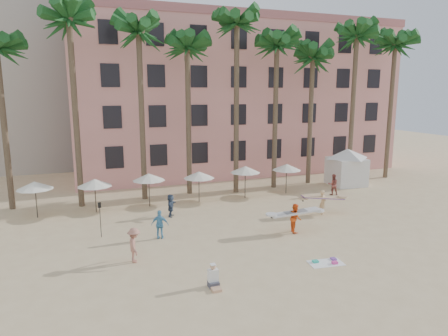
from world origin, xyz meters
name	(u,v)px	position (x,y,z in m)	size (l,w,h in m)	color
ground	(283,260)	(0.00, 0.00, 0.00)	(120.00, 120.00, 0.00)	#D1B789
pink_hotel	(232,99)	(7.00, 26.00, 8.00)	(35.00, 14.00, 16.00)	pink
palm_row	(206,40)	(0.51, 15.00, 12.97)	(44.40, 5.40, 16.30)	brown
umbrella_row	(174,176)	(-3.00, 12.50, 2.33)	(22.50, 2.70, 2.73)	#332B23
cabana	(347,164)	(13.95, 13.50, 2.07)	(4.79, 4.79, 3.50)	silver
beach_towel	(326,262)	(1.98, -1.06, 0.03)	(1.90, 1.20, 0.14)	white
carrier_yellow	(323,201)	(6.56, 6.28, 1.02)	(3.15, 1.27, 1.81)	tan
carrier_white	(295,217)	(2.78, 3.65, 0.99)	(3.30, 1.05, 1.85)	#EE5619
beachgoers	(210,212)	(-1.94, 6.78, 0.89)	(18.94, 9.39, 1.86)	brown
paddle	(100,215)	(-8.93, 6.86, 1.41)	(0.18, 0.04, 2.23)	black
seated_man	(214,279)	(-4.42, -1.54, 0.38)	(0.48, 0.84, 1.09)	#3F3F4C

